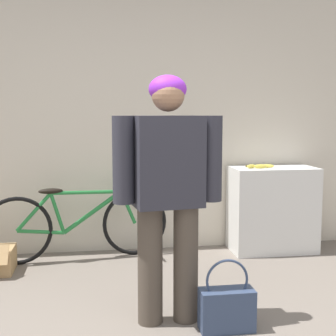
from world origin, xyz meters
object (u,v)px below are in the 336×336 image
at_px(bicycle, 78,224).
at_px(banana, 259,166).
at_px(person, 168,182).
at_px(handbag, 227,308).

relative_size(bicycle, banana, 5.92).
height_order(person, banana, person).
relative_size(person, handbag, 3.47).
relative_size(bicycle, handbag, 3.67).
xyz_separation_m(banana, handbag, (-0.76, -1.57, -0.71)).
distance_m(banana, handbag, 1.88).
height_order(bicycle, banana, banana).
bearing_deg(banana, bicycle, 178.76).
relative_size(person, bicycle, 0.95).
xyz_separation_m(bicycle, handbag, (0.98, -1.60, -0.20)).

